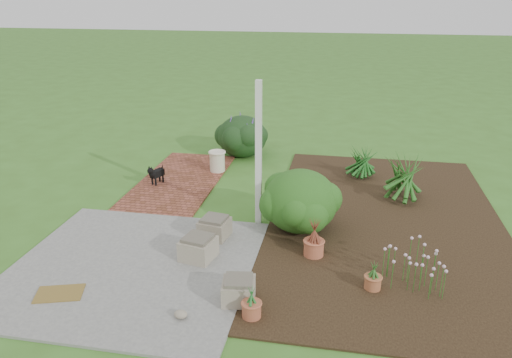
% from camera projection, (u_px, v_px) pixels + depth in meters
% --- Properties ---
extents(ground, '(80.00, 80.00, 0.00)m').
position_uv_depth(ground, '(241.00, 224.00, 8.73)').
color(ground, '#3A6921').
rests_on(ground, ground).
extents(concrete_patio, '(3.50, 3.50, 0.04)m').
position_uv_depth(concrete_patio, '(132.00, 267.00, 7.33)').
color(concrete_patio, slate).
rests_on(concrete_patio, ground).
extents(brick_path, '(1.60, 3.50, 0.04)m').
position_uv_depth(brick_path, '(180.00, 180.00, 10.62)').
color(brick_path, brown).
rests_on(brick_path, ground).
extents(garden_bed, '(4.00, 7.00, 0.03)m').
position_uv_depth(garden_bed, '(386.00, 222.00, 8.75)').
color(garden_bed, black).
rests_on(garden_bed, ground).
extents(veranda_post, '(0.10, 0.10, 2.50)m').
position_uv_depth(veranda_post, '(259.00, 155.00, 8.32)').
color(veranda_post, white).
rests_on(veranda_post, ground).
extents(stone_trough_near, '(0.48, 0.48, 0.28)m').
position_uv_depth(stone_trough_near, '(239.00, 291.00, 6.47)').
color(stone_trough_near, gray).
rests_on(stone_trough_near, concrete_patio).
extents(stone_trough_mid, '(0.55, 0.55, 0.31)m').
position_uv_depth(stone_trough_mid, '(198.00, 249.00, 7.49)').
color(stone_trough_mid, gray).
rests_on(stone_trough_mid, concrete_patio).
extents(stone_trough_far, '(0.51, 0.51, 0.30)m').
position_uv_depth(stone_trough_far, '(215.00, 228.00, 8.14)').
color(stone_trough_far, '#736956').
rests_on(stone_trough_far, concrete_patio).
extents(coir_doormat, '(0.70, 0.56, 0.02)m').
position_uv_depth(coir_doormat, '(59.00, 293.00, 6.65)').
color(coir_doormat, brown).
rests_on(coir_doormat, concrete_patio).
extents(black_dog, '(0.25, 0.44, 0.40)m').
position_uv_depth(black_dog, '(156.00, 173.00, 10.30)').
color(black_dog, black).
rests_on(black_dog, brick_path).
extents(cream_ceramic_urn, '(0.34, 0.34, 0.44)m').
position_uv_depth(cream_ceramic_urn, '(217.00, 161.00, 11.04)').
color(cream_ceramic_urn, beige).
rests_on(cream_ceramic_urn, brick_path).
extents(evergreen_shrub, '(1.42, 1.42, 1.06)m').
position_uv_depth(evergreen_shrub, '(300.00, 199.00, 8.31)').
color(evergreen_shrub, '#11370F').
rests_on(evergreen_shrub, garden_bed).
extents(agapanthus_clump_back, '(1.48, 1.48, 1.02)m').
position_uv_depth(agapanthus_clump_back, '(404.00, 173.00, 9.54)').
color(agapanthus_clump_back, '#103A13').
rests_on(agapanthus_clump_back, garden_bed).
extents(agapanthus_clump_front, '(0.89, 0.89, 0.76)m').
position_uv_depth(agapanthus_clump_front, '(362.00, 160.00, 10.70)').
color(agapanthus_clump_front, '#123A15').
rests_on(agapanthus_clump_front, garden_bed).
extents(pink_flower_patch, '(1.09, 1.09, 0.55)m').
position_uv_depth(pink_flower_patch, '(412.00, 266.00, 6.82)').
color(pink_flower_patch, '#113D0F').
rests_on(pink_flower_patch, garden_bed).
extents(terracotta_pot_bronze, '(0.38, 0.38, 0.25)m').
position_uv_depth(terracotta_pot_bronze, '(314.00, 248.00, 7.60)').
color(terracotta_pot_bronze, '#B25B3C').
rests_on(terracotta_pot_bronze, garden_bed).
extents(terracotta_pot_small_left, '(0.26, 0.26, 0.19)m').
position_uv_depth(terracotta_pot_small_left, '(373.00, 282.00, 6.77)').
color(terracotta_pot_small_left, '#A65E38').
rests_on(terracotta_pot_small_left, garden_bed).
extents(terracotta_pot_small_right, '(0.26, 0.26, 0.20)m').
position_uv_depth(terracotta_pot_small_right, '(252.00, 309.00, 6.18)').
color(terracotta_pot_small_right, '#A85739').
rests_on(terracotta_pot_small_right, garden_bed).
extents(purple_flowering_bush, '(1.32, 1.32, 1.02)m').
position_uv_depth(purple_flowering_bush, '(242.00, 135.00, 12.10)').
color(purple_flowering_bush, black).
rests_on(purple_flowering_bush, ground).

